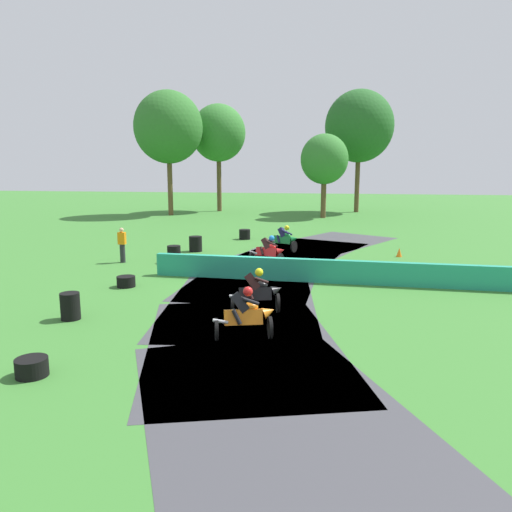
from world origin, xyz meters
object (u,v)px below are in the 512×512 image
object	(u,v)px
track_marshal	(122,245)
motorcycle_trailing_black	(257,292)
tire_stack_far	(126,282)
tire_stack_extra_b	(32,367)
tire_stack_mid_a	(196,244)
motorcycle_lead_green	(284,239)
tire_stack_mid_b	(174,254)
traffic_cone	(399,252)
motorcycle_chase_red	(269,251)
motorcycle_fourth_orange	(246,314)
tire_stack_near	(245,234)
tire_stack_extra_a	(70,306)

from	to	relation	value
track_marshal	motorcycle_trailing_black	bearing A→B (deg)	-42.73
tire_stack_far	tire_stack_extra_b	world-z (taller)	same
tire_stack_mid_a	motorcycle_lead_green	bearing A→B (deg)	10.51
tire_stack_mid_b	traffic_cone	distance (m)	11.01
motorcycle_chase_red	motorcycle_fourth_orange	bearing A→B (deg)	-86.09
tire_stack_near	track_marshal	distance (m)	9.15
tire_stack_far	tire_stack_near	bearing A→B (deg)	79.60
motorcycle_lead_green	tire_stack_extra_a	world-z (taller)	motorcycle_lead_green
track_marshal	traffic_cone	size ratio (longest dim) A/B	3.70
tire_stack_far	tire_stack_extra_b	size ratio (longest dim) A/B	0.99
tire_stack_near	tire_stack_far	bearing A→B (deg)	-100.40
motorcycle_lead_green	tire_stack_extra_a	distance (m)	13.65
tire_stack_mid_a	traffic_cone	world-z (taller)	tire_stack_mid_a
motorcycle_chase_red	motorcycle_fourth_orange	distance (m)	9.79
traffic_cone	tire_stack_extra_a	bearing A→B (deg)	-132.49
motorcycle_chase_red	tire_stack_mid_a	world-z (taller)	motorcycle_chase_red
tire_stack_extra_a	traffic_cone	xyz separation A→B (m)	(10.88, 11.87, -0.18)
motorcycle_fourth_orange	tire_stack_extra_b	bearing A→B (deg)	-143.83
tire_stack_mid_a	tire_stack_extra_b	world-z (taller)	tire_stack_mid_a
motorcycle_chase_red	tire_stack_near	distance (m)	7.88
tire_stack_mid_b	traffic_cone	world-z (taller)	tire_stack_mid_b
tire_stack_near	tire_stack_mid_a	bearing A→B (deg)	-111.20
motorcycle_trailing_black	tire_stack_mid_b	bearing A→B (deg)	125.04
motorcycle_fourth_orange	tire_stack_far	distance (m)	7.24
motorcycle_lead_green	motorcycle_fourth_orange	xyz separation A→B (m)	(0.32, -13.47, 0.00)
tire_stack_mid_a	tire_stack_extra_a	distance (m)	11.83
tire_stack_mid_a	tire_stack_far	size ratio (longest dim) A/B	1.17
tire_stack_near	traffic_cone	distance (m)	9.73
motorcycle_fourth_orange	tire_stack_near	bearing A→B (deg)	100.22
motorcycle_lead_green	tire_stack_near	size ratio (longest dim) A/B	2.55
motorcycle_lead_green	traffic_cone	bearing A→B (deg)	-7.86
tire_stack_far	tire_stack_extra_a	world-z (taller)	tire_stack_extra_a
tire_stack_mid_a	track_marshal	xyz separation A→B (m)	(-2.55, -3.41, 0.42)
tire_stack_mid_b	motorcycle_chase_red	bearing A→B (deg)	3.10
track_marshal	motorcycle_lead_green	bearing A→B (deg)	30.80
motorcycle_chase_red	tire_stack_extra_b	size ratio (longest dim) A/B	2.50
motorcycle_chase_red	tire_stack_far	size ratio (longest dim) A/B	2.54
motorcycle_chase_red	tire_stack_mid_a	size ratio (longest dim) A/B	2.16
motorcycle_fourth_orange	tire_stack_extra_a	world-z (taller)	motorcycle_fourth_orange
motorcycle_lead_green	motorcycle_fourth_orange	bearing A→B (deg)	-88.65
motorcycle_trailing_black	tire_stack_mid_a	distance (m)	11.33
track_marshal	tire_stack_near	bearing A→B (deg)	61.58
motorcycle_trailing_black	motorcycle_lead_green	bearing A→B (deg)	91.32
tire_stack_far	track_marshal	distance (m)	4.91
tire_stack_far	tire_stack_extra_a	xyz separation A→B (m)	(-0.00, -4.00, 0.20)
tire_stack_mid_a	tire_stack_mid_b	xyz separation A→B (m)	(-0.17, -3.09, -0.00)
track_marshal	traffic_cone	distance (m)	13.40
tire_stack_mid_b	tire_stack_extra_b	world-z (taller)	tire_stack_mid_b
tire_stack_mid_a	traffic_cone	xyz separation A→B (m)	(10.39, 0.05, -0.18)
tire_stack_near	traffic_cone	xyz separation A→B (m)	(8.59, -4.58, -0.08)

